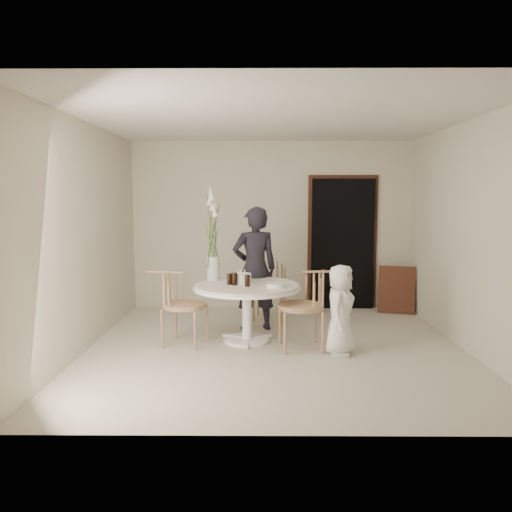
{
  "coord_description": "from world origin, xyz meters",
  "views": [
    {
      "loc": [
        -0.19,
        -5.86,
        1.8
      ],
      "look_at": [
        -0.24,
        0.3,
        1.08
      ],
      "focal_mm": 35.0,
      "sensor_mm": 36.0,
      "label": 1
    }
  ],
  "objects_px": {
    "girl": "(255,269)",
    "birthday_cake": "(241,278)",
    "table": "(247,293)",
    "chair_right": "(312,298)",
    "flower_vase": "(213,241)",
    "chair_left": "(175,297)",
    "boy": "(340,310)",
    "chair_far": "(270,280)"
  },
  "relations": [
    {
      "from": "table",
      "to": "chair_left",
      "type": "bearing_deg",
      "value": -173.1
    },
    {
      "from": "chair_far",
      "to": "girl",
      "type": "bearing_deg",
      "value": -99.74
    },
    {
      "from": "table",
      "to": "girl",
      "type": "relative_size",
      "value": 0.79
    },
    {
      "from": "boy",
      "to": "birthday_cake",
      "type": "relative_size",
      "value": 4.11
    },
    {
      "from": "chair_right",
      "to": "birthday_cake",
      "type": "xyz_separation_m",
      "value": [
        -0.85,
        0.36,
        0.18
      ]
    },
    {
      "from": "birthday_cake",
      "to": "flower_vase",
      "type": "relative_size",
      "value": 0.21
    },
    {
      "from": "chair_right",
      "to": "birthday_cake",
      "type": "bearing_deg",
      "value": -118.22
    },
    {
      "from": "chair_right",
      "to": "flower_vase",
      "type": "distance_m",
      "value": 1.5
    },
    {
      "from": "table",
      "to": "chair_far",
      "type": "xyz_separation_m",
      "value": [
        0.32,
        1.27,
        -0.05
      ]
    },
    {
      "from": "girl",
      "to": "chair_left",
      "type": "bearing_deg",
      "value": 22.04
    },
    {
      "from": "table",
      "to": "chair_right",
      "type": "xyz_separation_m",
      "value": [
        0.78,
        -0.28,
        -0.0
      ]
    },
    {
      "from": "table",
      "to": "boy",
      "type": "relative_size",
      "value": 1.28
    },
    {
      "from": "table",
      "to": "chair_left",
      "type": "height_order",
      "value": "chair_left"
    },
    {
      "from": "chair_right",
      "to": "girl",
      "type": "relative_size",
      "value": 0.57
    },
    {
      "from": "table",
      "to": "girl",
      "type": "xyz_separation_m",
      "value": [
        0.09,
        0.59,
        0.22
      ]
    },
    {
      "from": "boy",
      "to": "chair_far",
      "type": "bearing_deg",
      "value": 43.53
    },
    {
      "from": "boy",
      "to": "birthday_cake",
      "type": "height_order",
      "value": "boy"
    },
    {
      "from": "chair_left",
      "to": "flower_vase",
      "type": "bearing_deg",
      "value": -32.54
    },
    {
      "from": "girl",
      "to": "boy",
      "type": "height_order",
      "value": "girl"
    },
    {
      "from": "chair_far",
      "to": "chair_right",
      "type": "relative_size",
      "value": 0.92
    },
    {
      "from": "table",
      "to": "chair_far",
      "type": "relative_size",
      "value": 1.52
    },
    {
      "from": "table",
      "to": "flower_vase",
      "type": "xyz_separation_m",
      "value": [
        -0.45,
        0.32,
        0.62
      ]
    },
    {
      "from": "flower_vase",
      "to": "birthday_cake",
      "type": "bearing_deg",
      "value": -31.53
    },
    {
      "from": "chair_far",
      "to": "birthday_cake",
      "type": "bearing_deg",
      "value": -99.54
    },
    {
      "from": "birthday_cake",
      "to": "flower_vase",
      "type": "xyz_separation_m",
      "value": [
        -0.37,
        0.23,
        0.45
      ]
    },
    {
      "from": "table",
      "to": "chair_right",
      "type": "bearing_deg",
      "value": -19.46
    },
    {
      "from": "girl",
      "to": "boy",
      "type": "bearing_deg",
      "value": 118.84
    },
    {
      "from": "chair_far",
      "to": "flower_vase",
      "type": "distance_m",
      "value": 1.4
    },
    {
      "from": "girl",
      "to": "birthday_cake",
      "type": "xyz_separation_m",
      "value": [
        -0.17,
        -0.51,
        -0.05
      ]
    },
    {
      "from": "chair_far",
      "to": "boy",
      "type": "xyz_separation_m",
      "value": [
        0.76,
        -1.76,
        -0.05
      ]
    },
    {
      "from": "chair_far",
      "to": "chair_left",
      "type": "distance_m",
      "value": 1.83
    },
    {
      "from": "chair_left",
      "to": "flower_vase",
      "type": "relative_size",
      "value": 0.74
    },
    {
      "from": "chair_left",
      "to": "girl",
      "type": "height_order",
      "value": "girl"
    },
    {
      "from": "chair_left",
      "to": "girl",
      "type": "distance_m",
      "value": 1.23
    },
    {
      "from": "boy",
      "to": "table",
      "type": "bearing_deg",
      "value": 85.66
    },
    {
      "from": "table",
      "to": "flower_vase",
      "type": "height_order",
      "value": "flower_vase"
    },
    {
      "from": "table",
      "to": "chair_right",
      "type": "height_order",
      "value": "chair_right"
    },
    {
      "from": "chair_right",
      "to": "chair_left",
      "type": "distance_m",
      "value": 1.67
    },
    {
      "from": "chair_left",
      "to": "birthday_cake",
      "type": "bearing_deg",
      "value": -63.32
    },
    {
      "from": "table",
      "to": "birthday_cake",
      "type": "distance_m",
      "value": 0.21
    },
    {
      "from": "chair_right",
      "to": "boy",
      "type": "height_order",
      "value": "boy"
    },
    {
      "from": "chair_right",
      "to": "flower_vase",
      "type": "xyz_separation_m",
      "value": [
        -1.23,
        0.59,
        0.63
      ]
    }
  ]
}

